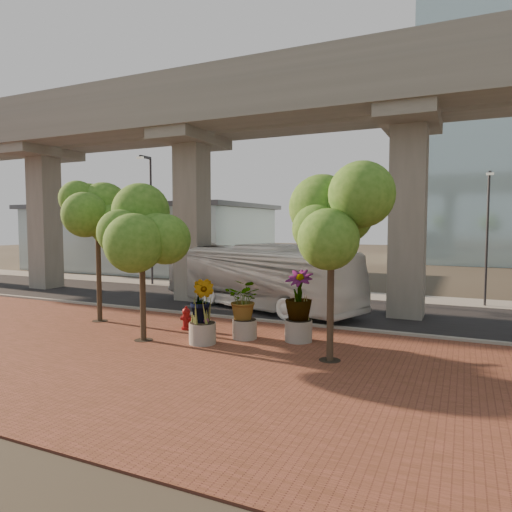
% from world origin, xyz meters
% --- Properties ---
extents(ground, '(160.00, 160.00, 0.00)m').
position_xyz_m(ground, '(0.00, 0.00, 0.00)').
color(ground, '#383229').
rests_on(ground, ground).
extents(brick_plaza, '(70.00, 13.00, 0.06)m').
position_xyz_m(brick_plaza, '(0.00, -8.00, 0.03)').
color(brick_plaza, brown).
rests_on(brick_plaza, ground).
extents(asphalt_road, '(90.00, 8.00, 0.04)m').
position_xyz_m(asphalt_road, '(0.00, 2.00, 0.02)').
color(asphalt_road, black).
rests_on(asphalt_road, ground).
extents(curb_strip, '(70.00, 0.25, 0.16)m').
position_xyz_m(curb_strip, '(0.00, -2.00, 0.08)').
color(curb_strip, gray).
rests_on(curb_strip, ground).
extents(far_sidewalk, '(90.00, 3.00, 0.06)m').
position_xyz_m(far_sidewalk, '(0.00, 7.50, 0.03)').
color(far_sidewalk, gray).
rests_on(far_sidewalk, ground).
extents(transit_viaduct, '(72.00, 5.60, 12.40)m').
position_xyz_m(transit_viaduct, '(0.00, 2.00, 7.29)').
color(transit_viaduct, gray).
rests_on(transit_viaduct, ground).
extents(station_pavilion, '(23.00, 13.00, 6.30)m').
position_xyz_m(station_pavilion, '(-20.00, 16.00, 3.22)').
color(station_pavilion, '#AFC5C9').
rests_on(station_pavilion, ground).
extents(transit_bus, '(12.32, 6.83, 3.37)m').
position_xyz_m(transit_bus, '(-1.49, 1.11, 1.68)').
color(transit_bus, white).
rests_on(transit_bus, ground).
extents(fire_hydrant, '(0.48, 0.43, 0.96)m').
position_xyz_m(fire_hydrant, '(-2.00, -4.77, 0.52)').
color(fire_hydrant, maroon).
rests_on(fire_hydrant, ground).
extents(planter_front, '(2.09, 2.09, 2.29)m').
position_xyz_m(planter_front, '(0.88, -5.11, 1.45)').
color(planter_front, gray).
rests_on(planter_front, ground).
extents(planter_right, '(2.51, 2.51, 2.69)m').
position_xyz_m(planter_right, '(2.90, -4.63, 1.69)').
color(planter_right, '#9C998C').
rests_on(planter_right, ground).
extents(planter_left, '(2.21, 2.21, 2.43)m').
position_xyz_m(planter_left, '(-0.20, -6.43, 1.54)').
color(planter_left, '#A49F94').
rests_on(planter_left, ground).
extents(street_tree_far_west, '(3.37, 3.37, 6.39)m').
position_xyz_m(street_tree_far_west, '(-6.50, -5.01, 4.88)').
color(street_tree_far_west, '#403324').
rests_on(street_tree_far_west, ground).
extents(street_tree_near_west, '(3.70, 3.70, 5.89)m').
position_xyz_m(street_tree_near_west, '(-2.49, -6.95, 4.25)').
color(street_tree_near_west, '#403324').
rests_on(street_tree_near_west, ground).
extents(street_tree_near_east, '(3.55, 3.55, 6.07)m').
position_xyz_m(street_tree_near_east, '(4.62, -6.51, 4.49)').
color(street_tree_near_east, '#403324').
rests_on(street_tree_near_east, ground).
extents(streetlamp_west, '(0.46, 1.34, 9.24)m').
position_xyz_m(streetlamp_west, '(-12.33, 6.30, 5.39)').
color(streetlamp_west, '#2D2C31').
rests_on(streetlamp_west, ground).
extents(streetlamp_east, '(0.35, 1.03, 7.14)m').
position_xyz_m(streetlamp_east, '(9.56, 6.61, 4.17)').
color(streetlamp_east, '#2B2C30').
rests_on(streetlamp_east, ground).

